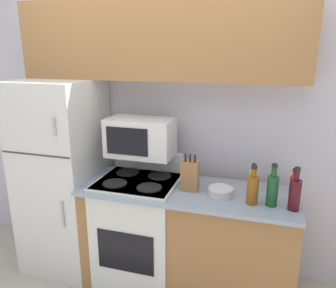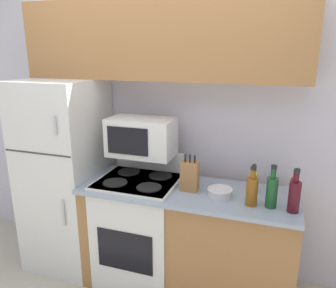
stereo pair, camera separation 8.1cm
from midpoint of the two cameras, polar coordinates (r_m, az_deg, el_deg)
wall_back at (r=2.89m, az=-1.42°, el=3.15°), size 8.00×0.05×2.55m
lower_cabinets at (r=2.76m, az=2.41°, el=-16.22°), size 1.64×0.61×0.89m
refrigerator at (r=3.07m, az=-18.41°, el=-5.36°), size 0.63×0.69×1.69m
upper_cabinets at (r=2.66m, az=-2.77°, el=17.62°), size 2.28×0.30×0.61m
stove at (r=2.85m, az=-5.85°, el=-14.53°), size 0.63×0.59×1.08m
microwave at (r=2.66m, az=-5.70°, el=1.18°), size 0.53×0.31×0.31m
knife_block at (r=2.48m, az=2.93°, el=-5.53°), size 0.13×0.10×0.29m
bowl at (r=2.43m, az=8.18°, el=-8.20°), size 0.18×0.18×0.07m
bottle_cooking_spray at (r=2.53m, az=13.67°, el=-6.18°), size 0.06×0.06×0.22m
bottle_wine_red at (r=2.31m, az=20.28°, el=-8.08°), size 0.08×0.08×0.30m
bottle_hot_sauce at (r=2.57m, az=20.07°, el=-6.60°), size 0.05×0.05×0.20m
bottle_whiskey at (r=2.32m, az=13.55°, el=-7.61°), size 0.08×0.08×0.28m
bottle_wine_green at (r=2.33m, az=16.77°, el=-7.59°), size 0.08×0.08×0.30m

